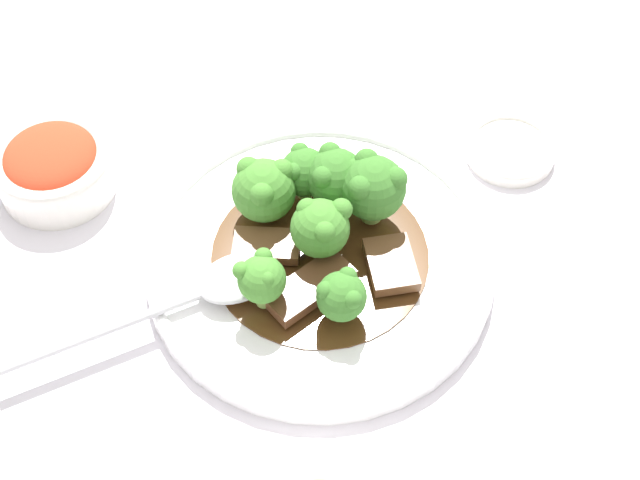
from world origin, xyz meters
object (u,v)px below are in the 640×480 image
(main_plate, at_px, (320,259))
(broccoli_floret_3, at_px, (305,171))
(serving_spoon, at_px, (215,287))
(sauce_dish, at_px, (511,149))
(beef_strip_0, at_px, (310,287))
(broccoli_floret_2, at_px, (342,296))
(broccoli_floret_4, at_px, (264,189))
(beef_strip_1, at_px, (266,246))
(beef_strip_2, at_px, (391,264))
(broccoli_floret_0, at_px, (336,177))
(broccoli_floret_6, at_px, (373,187))
(broccoli_floret_5, at_px, (258,276))
(broccoli_floret_1, at_px, (325,226))
(side_bowl_kimchi, at_px, (54,166))

(main_plate, bearing_deg, broccoli_floret_3, -126.26)
(main_plate, height_order, serving_spoon, serving_spoon)
(sauce_dish, bearing_deg, beef_strip_0, -6.17)
(broccoli_floret_2, height_order, broccoli_floret_4, broccoli_floret_4)
(beef_strip_1, height_order, broccoli_floret_3, broccoli_floret_3)
(beef_strip_2, bearing_deg, broccoli_floret_0, -104.88)
(main_plate, relative_size, broccoli_floret_3, 5.83)
(broccoli_floret_3, distance_m, broccoli_floret_6, 0.06)
(main_plate, height_order, sauce_dish, main_plate)
(beef_strip_2, height_order, broccoli_floret_0, broccoli_floret_0)
(broccoli_floret_3, xyz_separation_m, serving_spoon, (0.11, 0.01, -0.02))
(beef_strip_0, relative_size, broccoli_floret_5, 1.52)
(broccoli_floret_1, height_order, broccoli_floret_2, broccoli_floret_1)
(beef_strip_0, height_order, broccoli_floret_2, broccoli_floret_2)
(beef_strip_1, bearing_deg, broccoli_floret_2, 86.13)
(broccoli_floret_6, bearing_deg, beef_strip_0, 7.72)
(broccoli_floret_5, bearing_deg, broccoli_floret_3, -155.76)
(beef_strip_1, bearing_deg, beef_strip_2, 121.25)
(broccoli_floret_0, bearing_deg, broccoli_floret_4, -39.17)
(beef_strip_1, bearing_deg, broccoli_floret_1, 130.57)
(main_plate, distance_m, broccoli_floret_0, 0.06)
(serving_spoon, bearing_deg, beef_strip_0, 132.34)
(main_plate, distance_m, side_bowl_kimchi, 0.23)
(side_bowl_kimchi, bearing_deg, broccoli_floret_0, 123.49)
(beef_strip_0, distance_m, broccoli_floret_5, 0.04)
(broccoli_floret_6, bearing_deg, broccoli_floret_4, -51.47)
(broccoli_floret_0, xyz_separation_m, broccoli_floret_2, (0.07, 0.07, -0.01))
(broccoli_floret_6, height_order, serving_spoon, broccoli_floret_6)
(broccoli_floret_0, height_order, sauce_dish, broccoli_floret_0)
(serving_spoon, height_order, sauce_dish, serving_spoon)
(beef_strip_0, height_order, broccoli_floret_1, broccoli_floret_1)
(broccoli_floret_4, relative_size, side_bowl_kimchi, 0.53)
(broccoli_floret_3, height_order, side_bowl_kimchi, broccoli_floret_3)
(beef_strip_1, relative_size, broccoli_floret_3, 1.25)
(broccoli_floret_5, height_order, sauce_dish, broccoli_floret_5)
(broccoli_floret_6, xyz_separation_m, serving_spoon, (0.13, -0.04, -0.03))
(broccoli_floret_0, xyz_separation_m, broccoli_floret_1, (0.04, 0.02, -0.00))
(beef_strip_2, height_order, serving_spoon, serving_spoon)
(beef_strip_2, bearing_deg, beef_strip_0, -29.34)
(broccoli_floret_5, xyz_separation_m, side_bowl_kimchi, (0.02, -0.21, -0.02))
(broccoli_floret_5, bearing_deg, broccoli_floret_2, 120.35)
(main_plate, distance_m, beef_strip_2, 0.06)
(beef_strip_1, xyz_separation_m, broccoli_floret_1, (-0.03, 0.03, 0.03))
(beef_strip_2, xyz_separation_m, broccoli_floret_1, (0.02, -0.05, 0.03))
(beef_strip_0, xyz_separation_m, broccoli_floret_2, (-0.00, 0.03, 0.02))
(serving_spoon, bearing_deg, sauce_dish, 164.52)
(side_bowl_kimchi, bearing_deg, beef_strip_1, 107.74)
(side_bowl_kimchi, bearing_deg, beef_strip_0, 102.65)
(broccoli_floret_6, bearing_deg, sauce_dish, 165.90)
(sauce_dish, bearing_deg, main_plate, -12.39)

